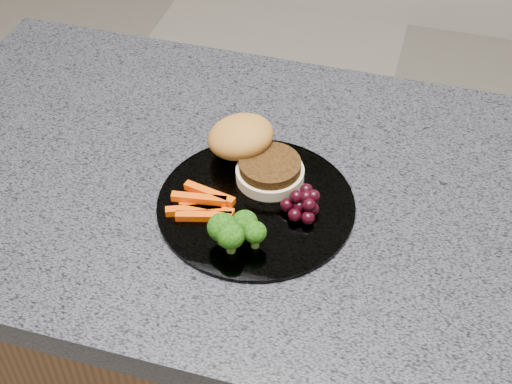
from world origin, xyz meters
TOP-DOWN VIEW (x-y plane):
  - island_cabinet at (0.00, 0.00)m, footprint 1.20×0.60m
  - countertop at (0.00, 0.00)m, footprint 1.20×0.60m
  - plate at (-0.07, -0.04)m, footprint 0.26×0.26m
  - burger at (-0.10, 0.03)m, footprint 0.17×0.16m
  - carrot_sticks at (-0.13, -0.07)m, footprint 0.09×0.06m
  - broccoli at (-0.08, -0.12)m, footprint 0.07×0.06m
  - grape_bunch at (-0.01, -0.04)m, footprint 0.05×0.05m

SIDE VIEW (x-z plane):
  - island_cabinet at x=0.00m, z-range 0.00..0.86m
  - countertop at x=0.00m, z-range 0.86..0.90m
  - plate at x=-0.07m, z-range 0.90..0.91m
  - carrot_sticks at x=-0.13m, z-range 0.90..0.92m
  - grape_bunch at x=-0.01m, z-range 0.90..0.94m
  - burger at x=-0.10m, z-range 0.90..0.95m
  - broccoli at x=-0.08m, z-range 0.91..0.95m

